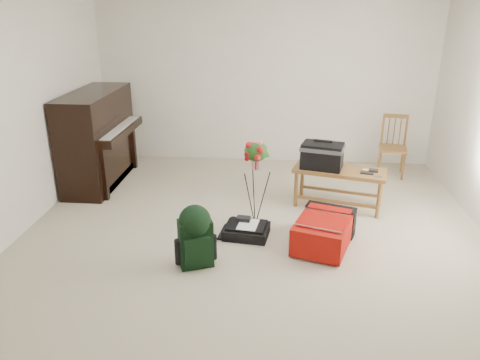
# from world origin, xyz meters

# --- Properties ---
(floor) EXTENTS (5.00, 5.50, 0.01)m
(floor) POSITION_xyz_m (0.00, 0.00, 0.00)
(floor) COLOR #C0B59B
(floor) RESTS_ON ground
(wall_back) EXTENTS (5.00, 0.04, 2.50)m
(wall_back) POSITION_xyz_m (0.00, 2.75, 1.25)
(wall_back) COLOR white
(wall_back) RESTS_ON floor
(wall_left) EXTENTS (0.04, 5.50, 2.50)m
(wall_left) POSITION_xyz_m (-2.50, 0.00, 1.25)
(wall_left) COLOR white
(wall_left) RESTS_ON floor
(piano) EXTENTS (0.71, 1.50, 1.25)m
(piano) POSITION_xyz_m (-2.19, 1.60, 0.60)
(piano) COLOR black
(piano) RESTS_ON floor
(bench) EXTENTS (1.15, 0.69, 0.83)m
(bench) POSITION_xyz_m (0.83, 1.03, 0.59)
(bench) COLOR olive
(bench) RESTS_ON floor
(dining_chair) EXTENTS (0.43, 0.43, 0.86)m
(dining_chair) POSITION_xyz_m (1.85, 2.25, 0.42)
(dining_chair) COLOR olive
(dining_chair) RESTS_ON floor
(red_suitcase) EXTENTS (0.71, 0.89, 0.32)m
(red_suitcase) POSITION_xyz_m (0.74, 0.10, 0.17)
(red_suitcase) COLOR #B41807
(red_suitcase) RESTS_ON floor
(black_duffel) EXTENTS (0.51, 0.43, 0.19)m
(black_duffel) POSITION_xyz_m (-0.07, 0.19, 0.07)
(black_duffel) COLOR black
(black_duffel) RESTS_ON floor
(green_backpack) EXTENTS (0.36, 0.34, 0.62)m
(green_backpack) POSITION_xyz_m (-0.50, -0.44, 0.34)
(green_backpack) COLOR black
(green_backpack) RESTS_ON floor
(flower_stand) EXTENTS (0.39, 0.39, 1.02)m
(flower_stand) POSITION_xyz_m (0.01, 0.43, 0.50)
(flower_stand) COLOR black
(flower_stand) RESTS_ON floor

